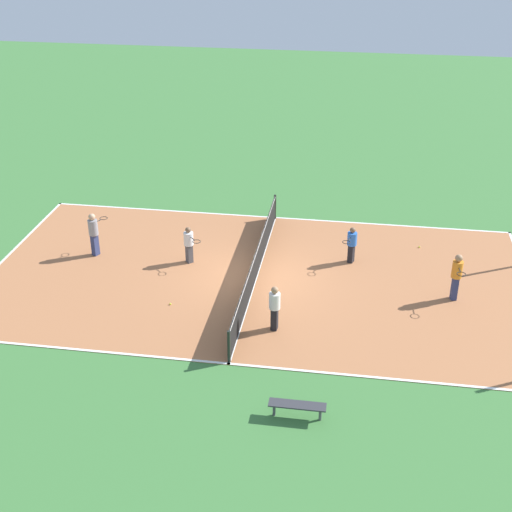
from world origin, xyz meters
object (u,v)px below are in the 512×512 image
(player_center_orange, at_px, (457,274))
(player_near_blue, at_px, (352,243))
(player_near_white, at_px, (189,243))
(bench, at_px, (297,406))
(tennis_net, at_px, (256,264))
(player_baseline_gray, at_px, (94,231))
(tennis_ball_near_net, at_px, (170,304))
(player_far_white, at_px, (275,305))
(tennis_ball_midcourt, at_px, (419,247))

(player_center_orange, bearing_deg, player_near_blue, -127.00)
(player_near_white, bearing_deg, player_center_orange, 39.16)
(bench, xyz_separation_m, player_near_white, (-8.17, -4.92, 0.45))
(player_near_white, xyz_separation_m, player_near_blue, (-0.95, 6.01, -0.01))
(tennis_net, xyz_separation_m, player_near_white, (-0.79, -2.66, 0.27))
(player_baseline_gray, height_order, tennis_ball_near_net, player_baseline_gray)
(bench, distance_m, player_center_orange, 8.39)
(player_far_white, xyz_separation_m, tennis_ball_near_net, (-0.92, -3.68, -0.85))
(bench, distance_m, tennis_ball_midcourt, 11.36)
(tennis_ball_near_net, bearing_deg, player_near_blue, 124.42)
(bench, bearing_deg, player_baseline_gray, 136.45)
(player_far_white, distance_m, tennis_ball_near_net, 3.89)
(tennis_net, bearing_deg, player_near_blue, 117.45)
(tennis_net, distance_m, player_near_blue, 3.78)
(tennis_net, bearing_deg, player_near_white, -106.59)
(player_center_orange, distance_m, player_near_white, 9.68)
(bench, bearing_deg, tennis_ball_midcourt, 70.90)
(tennis_net, xyz_separation_m, bench, (7.38, 2.26, -0.19))
(tennis_ball_midcourt, bearing_deg, player_baseline_gray, -78.45)
(player_baseline_gray, distance_m, tennis_ball_midcourt, 12.63)
(player_center_orange, xyz_separation_m, tennis_ball_near_net, (1.88, -9.52, -0.95))
(player_baseline_gray, distance_m, tennis_ball_near_net, 5.02)
(tennis_net, distance_m, player_baseline_gray, 6.43)
(player_far_white, relative_size, player_near_blue, 1.09)
(tennis_net, height_order, tennis_ball_midcourt, tennis_net)
(player_near_white, xyz_separation_m, tennis_ball_midcourt, (-2.56, 8.63, -0.78))
(bench, xyz_separation_m, tennis_ball_midcourt, (-10.73, 3.71, -0.33))
(bench, height_order, player_near_white, player_near_white)
(player_center_orange, distance_m, tennis_ball_near_net, 9.75)
(tennis_ball_near_net, bearing_deg, player_baseline_gray, -129.80)
(player_far_white, relative_size, tennis_ball_midcourt, 22.92)
(player_far_white, distance_m, player_near_white, 5.52)
(player_baseline_gray, height_order, tennis_ball_midcourt, player_baseline_gray)
(tennis_net, relative_size, player_far_white, 6.75)
(player_baseline_gray, xyz_separation_m, tennis_ball_near_net, (3.15, 3.78, -0.96))
(tennis_net, relative_size, tennis_ball_midcourt, 154.59)
(player_near_blue, bearing_deg, tennis_net, -43.32)
(player_baseline_gray, bearing_deg, tennis_ball_near_net, -106.50)
(player_far_white, height_order, player_baseline_gray, player_baseline_gray)
(player_near_blue, bearing_deg, tennis_ball_near_net, -36.35)
(tennis_net, distance_m, player_far_white, 3.44)
(player_far_white, bearing_deg, tennis_ball_midcourt, -30.81)
(bench, distance_m, player_near_blue, 9.19)
(player_near_white, distance_m, player_baseline_gray, 3.71)
(player_near_white, height_order, tennis_ball_near_net, player_near_white)
(player_near_white, xyz_separation_m, player_baseline_gray, (-0.04, -3.71, 0.18))
(bench, distance_m, player_near_white, 9.55)
(tennis_net, distance_m, tennis_ball_near_net, 3.51)
(tennis_net, relative_size, player_center_orange, 6.16)
(tennis_net, relative_size, tennis_ball_near_net, 154.59)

